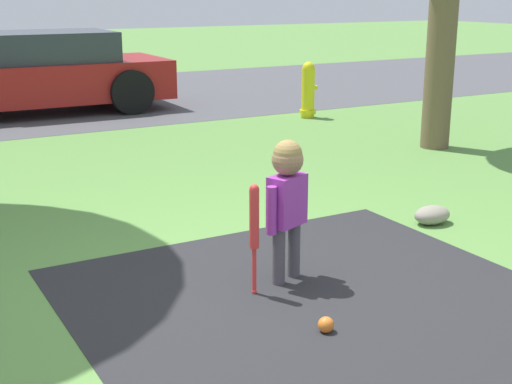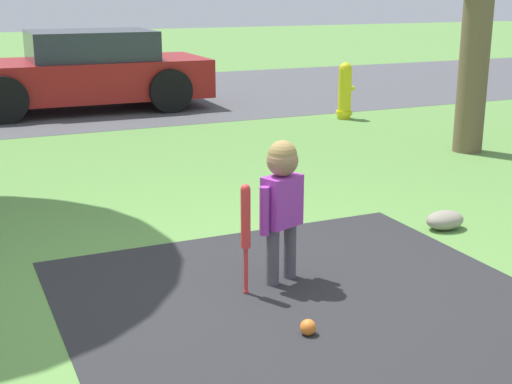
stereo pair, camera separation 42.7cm
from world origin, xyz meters
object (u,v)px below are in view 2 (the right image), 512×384
Objects in this scene: baseball_bat at (246,223)px; parked_car at (83,72)px; child at (282,192)px; fire_hydrant at (345,91)px; sports_ball at (308,327)px.

parked_car reaches higher than baseball_bat.
fire_hydrant is (3.49, 5.05, -0.21)m from child.
fire_hydrant is (3.78, 5.14, -0.06)m from baseball_bat.
baseball_bat is at bearing -126.37° from fire_hydrant.
fire_hydrant reaches higher than baseball_bat.
baseball_bat is 0.87× the size of fire_hydrant.
fire_hydrant is (3.69, 5.78, 0.35)m from sports_ball.
sports_ball is (-0.20, -0.73, -0.56)m from child.
child is at bearing -124.70° from fire_hydrant.
parked_car reaches higher than fire_hydrant.
child is 7.46m from parked_car.
parked_car is at bearing 143.85° from fire_hydrant.
child reaches higher than fire_hydrant.
sports_ball is (0.09, -0.64, -0.41)m from baseball_bat.
sports_ball is at bearing -126.30° from child.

